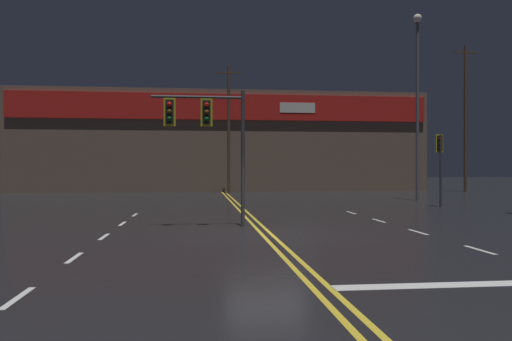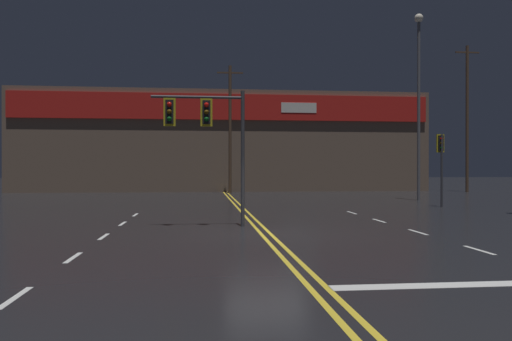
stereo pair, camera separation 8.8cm
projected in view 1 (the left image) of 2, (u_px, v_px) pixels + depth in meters
ground_plane at (267, 234)px, 15.68m from camera, size 200.00×200.00×0.00m
road_markings at (306, 240)px, 14.42m from camera, size 14.81×60.00×0.01m
traffic_signal_median at (204, 124)px, 17.68m from camera, size 3.31×0.36×4.86m
traffic_signal_corner_northeast at (440, 153)px, 27.01m from camera, size 0.42×0.36×3.94m
streetlight_near_left at (417, 86)px, 32.48m from camera, size 0.56×0.56×12.16m
building_backdrop at (221, 143)px, 49.04m from camera, size 37.72×10.23×9.13m
utility_pole_row at (251, 125)px, 42.14m from camera, size 45.51×0.26×12.99m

